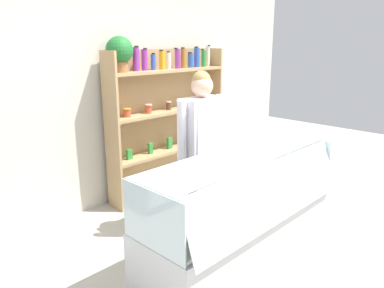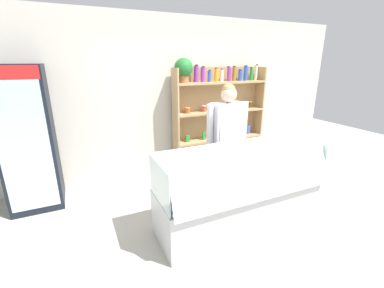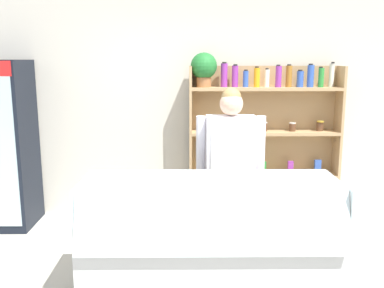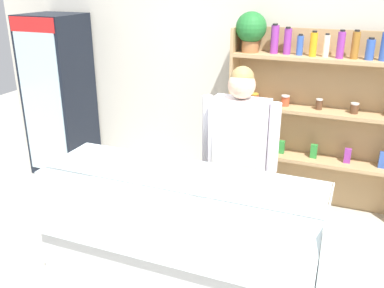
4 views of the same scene
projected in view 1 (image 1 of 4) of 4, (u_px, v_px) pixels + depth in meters
name	position (u px, v px, depth m)	size (l,w,h in m)	color
ground_plane	(249.00, 261.00, 3.45)	(12.00, 12.00, 0.00)	#B7B2A3
back_wall	(111.00, 94.00, 4.49)	(6.80, 0.10, 2.70)	beige
shelving_unit	(160.00, 105.00, 4.79)	(1.79, 0.31, 2.02)	tan
deli_display_case	(241.00, 230.00, 3.37)	(2.06, 0.75, 1.01)	silver
shop_clerk	(202.00, 138.00, 3.81)	(0.65, 0.25, 1.68)	#383D51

